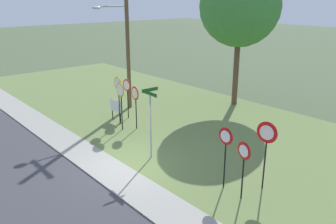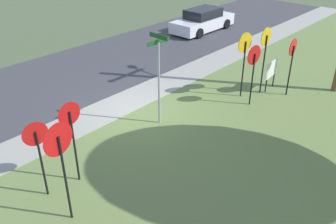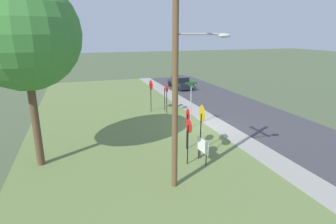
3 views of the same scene
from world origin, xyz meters
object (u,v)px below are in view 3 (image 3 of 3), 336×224
(street_name_post, at_px, (191,101))
(parked_sedan_distant, at_px, (180,83))
(yield_sign_far_left, at_px, (167,92))
(oak_tree_left, at_px, (23,35))
(stop_sign_near_right, at_px, (189,132))
(stop_sign_far_center, at_px, (202,117))
(yield_sign_near_left, at_px, (165,92))
(notice_board, at_px, (203,147))
(stop_sign_far_left, at_px, (202,122))
(utility_pole, at_px, (179,76))
(yield_sign_near_right, at_px, (151,88))
(stop_sign_near_left, at_px, (188,120))

(street_name_post, relative_size, parked_sedan_distant, 0.72)
(yield_sign_far_left, relative_size, oak_tree_left, 0.27)
(stop_sign_near_right, bearing_deg, stop_sign_far_center, -47.17)
(stop_sign_near_right, relative_size, yield_sign_near_left, 1.08)
(street_name_post, relative_size, notice_board, 2.57)
(street_name_post, bearing_deg, notice_board, 166.85)
(stop_sign_near_right, xyz_separation_m, parked_sedan_distant, (18.86, -6.81, -1.10))
(stop_sign_far_left, bearing_deg, utility_pole, 139.05)
(yield_sign_far_left, xyz_separation_m, utility_pole, (-10.65, 3.04, 2.97))
(yield_sign_near_left, xyz_separation_m, street_name_post, (-4.73, -0.33, 0.29))
(stop_sign_far_center, relative_size, utility_pole, 0.30)
(stop_sign_far_left, bearing_deg, yield_sign_near_right, 3.31)
(yield_sign_far_left, distance_m, notice_board, 9.09)
(yield_sign_near_right, bearing_deg, yield_sign_near_left, -101.18)
(yield_sign_far_left, distance_m, utility_pole, 11.47)
(stop_sign_near_left, height_order, utility_pole, utility_pole)
(stop_sign_far_left, xyz_separation_m, yield_sign_far_left, (8.43, -0.93, -0.20))
(street_name_post, distance_m, notice_board, 5.49)
(yield_sign_near_left, bearing_deg, street_name_post, -165.33)
(yield_sign_near_left, bearing_deg, yield_sign_far_left, -176.89)
(stop_sign_near_left, bearing_deg, yield_sign_far_left, -1.72)
(stop_sign_near_left, bearing_deg, stop_sign_near_right, 166.39)
(yield_sign_far_left, distance_m, parked_sedan_distant, 11.16)
(stop_sign_near_right, xyz_separation_m, yield_sign_far_left, (8.93, -1.85, 0.07))
(stop_sign_far_center, xyz_separation_m, yield_sign_near_right, (8.57, 0.54, 0.07))
(stop_sign_far_center, height_order, yield_sign_near_left, stop_sign_far_center)
(street_name_post, bearing_deg, stop_sign_near_right, 159.19)
(stop_sign_near_right, distance_m, yield_sign_near_right, 9.96)
(yield_sign_far_left, height_order, utility_pole, utility_pole)
(stop_sign_far_left, distance_m, utility_pole, 4.13)
(stop_sign_far_left, distance_m, parked_sedan_distant, 19.33)
(yield_sign_near_right, bearing_deg, utility_pole, 162.82)
(stop_sign_far_center, distance_m, oak_tree_left, 9.49)
(stop_sign_far_center, relative_size, parked_sedan_distant, 0.59)
(stop_sign_near_left, xyz_separation_m, stop_sign_far_center, (-0.40, -0.65, 0.20))
(stop_sign_near_right, height_order, yield_sign_far_left, yield_sign_far_left)
(yield_sign_near_right, xyz_separation_m, oak_tree_left, (-7.62, 7.83, 4.31))
(parked_sedan_distant, bearing_deg, yield_sign_near_right, 145.63)
(stop_sign_far_left, height_order, oak_tree_left, oak_tree_left)
(yield_sign_near_right, xyz_separation_m, utility_pole, (-11.65, 1.98, 2.75))
(yield_sign_near_right, height_order, oak_tree_left, oak_tree_left)
(yield_sign_near_right, bearing_deg, stop_sign_far_center, 176.06)
(yield_sign_near_left, distance_m, yield_sign_near_right, 1.25)
(stop_sign_near_right, height_order, street_name_post, street_name_post)
(stop_sign_far_left, bearing_deg, notice_board, 166.64)
(stop_sign_far_center, height_order, parked_sedan_distant, stop_sign_far_center)
(stop_sign_far_center, height_order, oak_tree_left, oak_tree_left)
(stop_sign_near_right, relative_size, parked_sedan_distant, 0.53)
(notice_board, bearing_deg, stop_sign_far_center, -26.47)
(notice_board, bearing_deg, stop_sign_far_left, -20.33)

